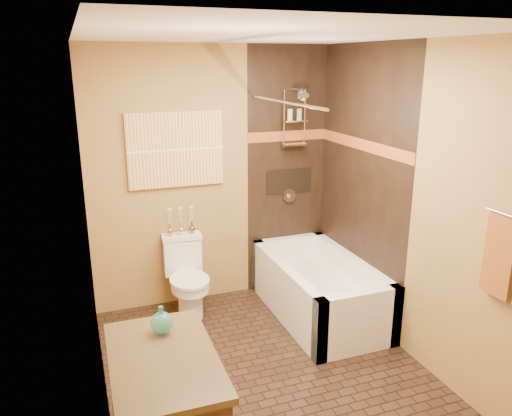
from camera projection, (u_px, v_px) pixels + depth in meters
name	position (u px, v px, depth m)	size (l,w,h in m)	color
floor	(270.00, 376.00, 3.86)	(3.00, 3.00, 0.00)	black
wall_left	(93.00, 244.00, 3.10)	(0.02, 3.00, 2.50)	#A57D3F
wall_right	(413.00, 206.00, 3.91)	(0.02, 3.00, 2.50)	#A57D3F
wall_back	(213.00, 178.00, 4.85)	(2.40, 0.02, 2.50)	#A57D3F
wall_front	(401.00, 324.00, 2.16)	(2.40, 0.02, 2.50)	#A57D3F
ceiling	(273.00, 35.00, 3.15)	(3.00, 3.00, 0.00)	silver
alcove_tile_back	(287.00, 172.00, 5.10)	(0.85, 0.01, 2.50)	black
alcove_tile_right	(360.00, 185.00, 4.58)	(0.01, 1.50, 2.50)	black
mosaic_band_back	(288.00, 136.00, 4.99)	(0.85, 0.01, 0.10)	maroon
mosaic_band_right	(362.00, 145.00, 4.47)	(0.01, 1.50, 0.10)	maroon
alcove_niche	(289.00, 181.00, 5.13)	(0.50, 0.01, 0.25)	black
shower_fixtures	(294.00, 132.00, 4.89)	(0.24, 0.33, 1.16)	silver
curtain_rod	(283.00, 102.00, 4.09)	(0.03, 0.03, 1.55)	silver
towel_rust	(500.00, 256.00, 3.09)	(0.05, 0.22, 0.52)	brown
sunset_painting	(176.00, 150.00, 4.62)	(0.90, 0.04, 0.70)	orange
vanity_mirror	(99.00, 244.00, 2.39)	(0.01, 1.00, 0.90)	white
bathtub	(319.00, 293.00, 4.74)	(0.80, 1.50, 0.55)	white
toilet	(187.00, 277.00, 4.73)	(0.39, 0.57, 0.74)	white
teal_bottle	(162.00, 320.00, 2.88)	(0.13, 0.13, 0.21)	#2A7F76
bud_vases	(181.00, 220.00, 4.74)	(0.27, 0.06, 0.26)	#B89039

